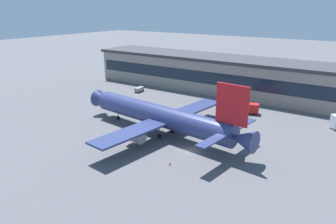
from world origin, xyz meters
TOP-DOWN VIEW (x-y plane):
  - ground_plane at (0.00, 0.00)m, footprint 600.00×600.00m
  - terminal_building at (0.00, 56.78)m, footprint 153.56×20.33m
  - airliner at (-11.71, 4.87)m, footprint 54.72×46.66m
  - follow_me_car at (-45.76, 36.69)m, footprint 2.45×4.60m
  - fuel_truck at (-0.22, 34.76)m, footprint 8.84×4.95m
  - traffic_cone_0 at (0.16, -8.87)m, footprint 0.57×0.57m

SIDE VIEW (x-z plane):
  - ground_plane at x=0.00m, z-range 0.00..0.00m
  - traffic_cone_0 at x=0.16m, z-range 0.00..0.72m
  - follow_me_car at x=-45.76m, z-range 0.17..2.02m
  - fuel_truck at x=-0.22m, z-range 0.21..3.56m
  - airliner at x=-11.71m, z-range -3.43..13.50m
  - terminal_building at x=0.00m, z-range 0.02..13.93m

